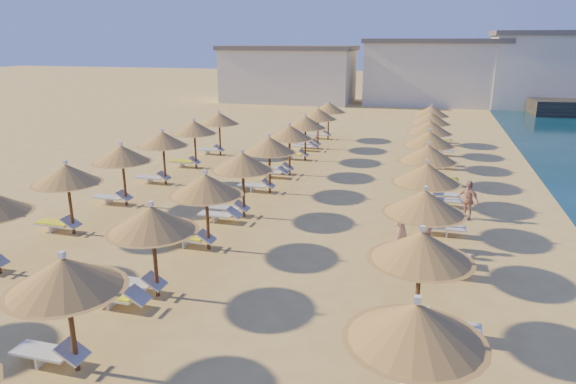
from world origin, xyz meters
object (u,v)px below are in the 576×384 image
(parasol_row_west, at_px, (243,163))
(beachgoer_c, at_px, (468,200))
(beachgoer_b, at_px, (423,225))
(beachgoer_a, at_px, (401,228))
(parasol_row_east, at_px, (427,175))

(parasol_row_west, xyz_separation_m, beachgoer_c, (9.05, 2.24, -1.51))
(beachgoer_b, xyz_separation_m, beachgoer_a, (-0.73, -0.56, 0.00))
(beachgoer_b, bearing_deg, parasol_row_west, -106.96)
(parasol_row_west, xyz_separation_m, beachgoer_b, (7.35, -1.57, -1.44))
(beachgoer_a, bearing_deg, beachgoer_c, 172.70)
(parasol_row_west, bearing_deg, parasol_row_east, 0.00)
(beachgoer_a, distance_m, beachgoer_c, 5.00)
(parasol_row_east, distance_m, beachgoer_b, 2.12)
(beachgoer_c, bearing_deg, parasol_row_west, -129.22)
(parasol_row_east, distance_m, beachgoer_c, 3.20)
(beachgoer_b, height_order, beachgoer_a, beachgoer_a)
(parasol_row_west, height_order, beachgoer_a, parasol_row_west)
(parasol_row_east, bearing_deg, parasol_row_west, 180.00)
(parasol_row_east, bearing_deg, beachgoer_a, -108.41)
(parasol_row_west, relative_size, beachgoer_b, 21.59)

